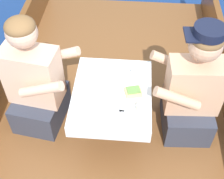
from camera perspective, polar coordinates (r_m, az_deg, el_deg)
ground_plane at (r=2.95m, az=0.14°, el=-9.41°), size 60.00×60.00×0.00m
boat_deck at (r=2.80m, az=0.15°, el=-7.45°), size 2.00×3.68×0.35m
cockpit_table at (r=2.30m, az=0.00°, el=-1.26°), size 0.57×0.70×0.44m
person_port at (r=2.43m, az=-13.81°, el=1.02°), size 0.57×0.51×0.99m
person_starboard at (r=2.37m, az=14.39°, el=-0.42°), size 0.54×0.46×0.99m
plate_sandwich at (r=2.24m, az=3.88°, el=-0.89°), size 0.18×0.18×0.01m
plate_bread at (r=2.31m, az=-2.17°, el=1.17°), size 0.16×0.16×0.01m
sandwich at (r=2.22m, az=3.91°, el=-0.42°), size 0.13×0.11×0.05m
bowl_port_near at (r=2.16m, az=-0.68°, el=-2.58°), size 0.12×0.12×0.04m
bowl_starboard_near at (r=2.37m, az=4.94°, el=3.03°), size 0.12×0.12×0.04m
coffee_cup_port at (r=2.19m, az=-4.16°, el=-1.47°), size 0.10×0.07×0.06m
coffee_cup_starboard at (r=2.10m, az=-5.26°, el=-4.56°), size 0.10×0.07×0.05m
tin_can at (r=2.14m, az=5.29°, el=-3.28°), size 0.07×0.07×0.05m
utensil_fork_starboard at (r=2.14m, az=3.19°, el=-4.12°), size 0.17×0.03×0.00m
utensil_spoon_center at (r=2.16m, az=1.28°, el=-3.39°), size 0.06×0.17×0.01m
utensil_spoon_starboard at (r=2.46m, az=4.29°, el=4.40°), size 0.12×0.14×0.01m
utensil_knife_port at (r=2.33m, az=1.34°, el=1.38°), size 0.05×0.17×0.00m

